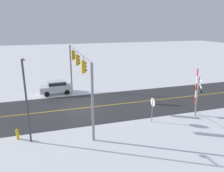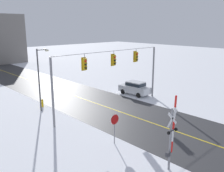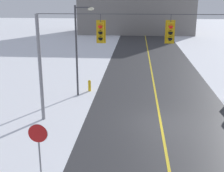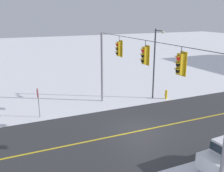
{
  "view_description": "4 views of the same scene",
  "coord_description": "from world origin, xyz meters",
  "px_view_note": "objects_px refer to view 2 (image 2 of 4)",
  "views": [
    {
      "loc": [
        -22.05,
        3.06,
        8.86
      ],
      "look_at": [
        -2.56,
        -2.88,
        3.0
      ],
      "focal_mm": 34.73,
      "sensor_mm": 36.0,
      "label": 1
    },
    {
      "loc": [
        -17.32,
        -18.4,
        8.76
      ],
      "look_at": [
        -1.73,
        -1.86,
        3.17
      ],
      "focal_mm": 39.78,
      "sensor_mm": 36.0,
      "label": 2
    },
    {
      "loc": [
        -1.51,
        -16.69,
        7.21
      ],
      "look_at": [
        -2.78,
        -1.04,
        2.49
      ],
      "focal_mm": 49.03,
      "sensor_mm": 36.0,
      "label": 3
    },
    {
      "loc": [
        13.98,
        -8.38,
        7.75
      ],
      "look_at": [
        -2.82,
        -0.88,
        2.59
      ],
      "focal_mm": 41.18,
      "sensor_mm": 36.0,
      "label": 4
    }
  ],
  "objects_px": {
    "railroad_crossing": "(171,135)",
    "fire_hydrant": "(42,103)",
    "stop_sign": "(115,122)",
    "streetlamp_near": "(40,74)",
    "parked_car_white": "(135,87)"
  },
  "relations": [
    {
      "from": "stop_sign",
      "to": "parked_car_white",
      "type": "bearing_deg",
      "value": 35.3
    },
    {
      "from": "parked_car_white",
      "to": "fire_hydrant",
      "type": "distance_m",
      "value": 11.73
    },
    {
      "from": "streetlamp_near",
      "to": "fire_hydrant",
      "type": "bearing_deg",
      "value": 63.47
    },
    {
      "from": "railroad_crossing",
      "to": "fire_hydrant",
      "type": "height_order",
      "value": "railroad_crossing"
    },
    {
      "from": "railroad_crossing",
      "to": "fire_hydrant",
      "type": "bearing_deg",
      "value": 89.45
    },
    {
      "from": "streetlamp_near",
      "to": "fire_hydrant",
      "type": "height_order",
      "value": "streetlamp_near"
    },
    {
      "from": "stop_sign",
      "to": "streetlamp_near",
      "type": "xyz_separation_m",
      "value": [
        -0.27,
        10.68,
        2.2
      ]
    },
    {
      "from": "railroad_crossing",
      "to": "streetlamp_near",
      "type": "height_order",
      "value": "streetlamp_near"
    },
    {
      "from": "railroad_crossing",
      "to": "fire_hydrant",
      "type": "distance_m",
      "value": 16.64
    },
    {
      "from": "streetlamp_near",
      "to": "railroad_crossing",
      "type": "bearing_deg",
      "value": -88.7
    },
    {
      "from": "parked_car_white",
      "to": "fire_hydrant",
      "type": "bearing_deg",
      "value": 161.91
    },
    {
      "from": "parked_car_white",
      "to": "fire_hydrant",
      "type": "relative_size",
      "value": 4.87
    },
    {
      "from": "streetlamp_near",
      "to": "stop_sign",
      "type": "bearing_deg",
      "value": -88.55
    },
    {
      "from": "stop_sign",
      "to": "fire_hydrant",
      "type": "xyz_separation_m",
      "value": [
        0.24,
        11.7,
        -1.25
      ]
    },
    {
      "from": "stop_sign",
      "to": "parked_car_white",
      "type": "relative_size",
      "value": 0.55
    }
  ]
}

